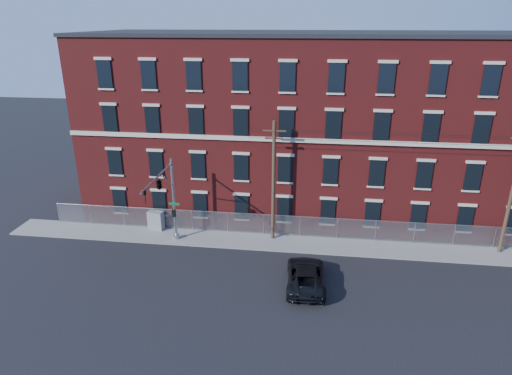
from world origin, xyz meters
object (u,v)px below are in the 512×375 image
object	(u,v)px
utility_pole_near	(274,180)
pickup_truck	(306,275)
traffic_signal_mast	(163,190)
utility_cabinet	(156,220)

from	to	relation	value
utility_pole_near	pickup_truck	world-z (taller)	utility_pole_near
traffic_signal_mast	pickup_truck	size ratio (longest dim) A/B	1.26
utility_pole_near	pickup_truck	size ratio (longest dim) A/B	1.80
utility_pole_near	utility_cabinet	xyz separation A→B (m)	(-10.26, 0.40, -4.39)
traffic_signal_mast	utility_cabinet	xyz separation A→B (m)	(-2.26, 3.82, -4.44)
traffic_signal_mast	utility_pole_near	xyz separation A→B (m)	(8.00, 3.42, -0.05)
traffic_signal_mast	pickup_truck	distance (m)	12.23
traffic_signal_mast	utility_pole_near	bearing A→B (deg)	23.14
pickup_truck	utility_cabinet	size ratio (longest dim) A/B	3.34
traffic_signal_mast	pickup_truck	bearing A→B (deg)	-15.78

